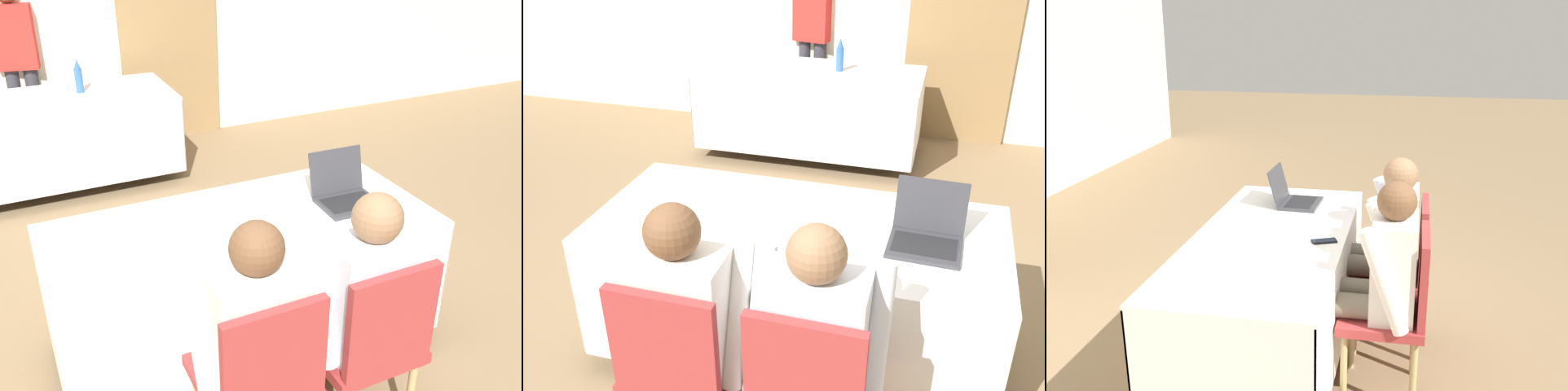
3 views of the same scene
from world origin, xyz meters
TOP-DOWN VIEW (x-y plane):
  - ground_plane at (0.00, 0.00)m, footprint 24.00×24.00m
  - wall_back at (0.00, 3.28)m, footprint 12.00×0.06m
  - curtain_panel at (0.66, 3.22)m, footprint 0.96×0.04m
  - conference_table_near at (0.00, 0.00)m, footprint 1.88×0.86m
  - conference_table_far at (-0.55, 2.52)m, footprint 1.88×0.86m
  - laptop at (0.58, -0.02)m, footprint 0.32×0.32m
  - cell_phone at (-0.04, -0.32)m, footprint 0.11×0.15m
  - paper_beside_laptop at (-0.23, -0.15)m, footprint 0.27×0.34m
  - water_bottle at (-0.32, 2.58)m, footprint 0.06×0.06m
  - chair_near_left at (-0.25, -0.74)m, footprint 0.44×0.44m
  - chair_near_right at (0.25, -0.74)m, footprint 0.44×0.44m
  - person_checkered_shirt at (-0.25, -0.63)m, footprint 0.50×0.52m
  - person_white_shirt at (0.25, -0.63)m, footprint 0.50×0.52m
  - person_red_shirt at (-0.71, 3.25)m, footprint 0.38×0.27m

SIDE VIEW (x-z plane):
  - ground_plane at x=0.00m, z-range 0.00..0.00m
  - chair_near_left at x=-0.25m, z-range 0.06..0.98m
  - chair_near_right at x=0.25m, z-range 0.06..0.98m
  - conference_table_near at x=0.00m, z-range 0.20..0.96m
  - conference_table_far at x=-0.55m, z-range 0.20..0.96m
  - person_checkered_shirt at x=-0.25m, z-range 0.08..1.27m
  - person_white_shirt at x=0.25m, z-range 0.08..1.27m
  - paper_beside_laptop at x=-0.23m, z-range 0.76..0.76m
  - cell_phone at x=-0.04m, z-range 0.76..0.77m
  - laptop at x=0.58m, z-range 0.68..0.93m
  - water_bottle at x=-0.32m, z-range 0.75..1.03m
  - person_red_shirt at x=-0.71m, z-range 0.12..1.71m
  - curtain_panel at x=0.66m, z-range 0.00..2.65m
  - wall_back at x=0.00m, z-range 0.00..2.70m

